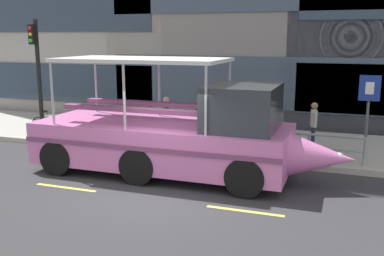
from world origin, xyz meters
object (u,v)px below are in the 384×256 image
parking_sign (368,103)px  leaned_bicycle (50,126)px  traffic_light_pole (37,67)px  pedestrian_near_bow (314,122)px  pedestrian_mid_left (200,116)px  pedestrian_mid_right (167,115)px  duck_tour_boat (179,137)px

parking_sign → leaned_bicycle: (-11.23, -0.26, -1.39)m
traffic_light_pole → pedestrian_near_bow: size_ratio=2.70×
leaned_bicycle → pedestrian_mid_left: (5.80, 0.66, 0.61)m
pedestrian_near_bow → pedestrian_mid_right: bearing=-174.5°
traffic_light_pole → duck_tour_boat: 7.20m
pedestrian_mid_left → pedestrian_mid_right: size_ratio=1.00×
pedestrian_near_bow → pedestrian_mid_left: 3.85m
leaned_bicycle → pedestrian_mid_left: 5.87m
traffic_light_pole → pedestrian_mid_right: traffic_light_pole is taller
pedestrian_near_bow → pedestrian_mid_right: (-5.06, -0.48, 0.01)m
pedestrian_near_bow → pedestrian_mid_left: (-3.83, -0.41, 0.01)m
duck_tour_boat → pedestrian_mid_left: (-0.39, 3.04, 0.05)m
duck_tour_boat → pedestrian_near_bow: size_ratio=5.66×
leaned_bicycle → pedestrian_mid_left: pedestrian_mid_left is taller
parking_sign → leaned_bicycle: bearing=-178.7°
parking_sign → pedestrian_near_bow: (-1.60, 0.81, -0.80)m
parking_sign → pedestrian_mid_left: bearing=175.7°
traffic_light_pole → pedestrian_near_bow: traffic_light_pole is taller
traffic_light_pole → pedestrian_mid_left: (6.20, 0.68, -1.64)m
parking_sign → pedestrian_mid_right: bearing=177.2°
traffic_light_pole → pedestrian_near_bow: 10.23m
leaned_bicycle → traffic_light_pole: bearing=-177.0°
traffic_light_pole → pedestrian_mid_right: bearing=6.9°
duck_tour_boat → pedestrian_mid_left: size_ratio=5.58×
pedestrian_mid_left → pedestrian_mid_right: pedestrian_mid_left is taller
leaned_bicycle → pedestrian_near_bow: size_ratio=1.08×
leaned_bicycle → duck_tour_boat: (6.19, -2.38, 0.56)m
duck_tour_boat → pedestrian_mid_right: (-1.62, 2.97, 0.05)m
traffic_light_pole → duck_tour_boat: size_ratio=0.48×
duck_tour_boat → pedestrian_mid_right: duck_tour_boat is taller
duck_tour_boat → pedestrian_near_bow: duck_tour_boat is taller
duck_tour_boat → pedestrian_mid_right: bearing=118.7°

